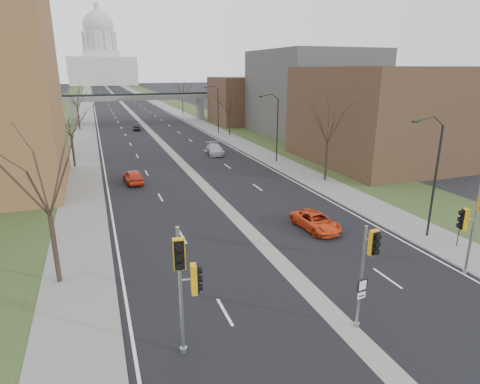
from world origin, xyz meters
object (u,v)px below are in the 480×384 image
speed_limit_sign (461,220)px  car_left_far (137,127)px  signal_pole_right (474,215)px  car_left_near (133,176)px  signal_pole_left (185,275)px  car_right_mid (215,149)px  car_right_near (316,221)px  signal_pole_median (368,261)px

speed_limit_sign → car_left_far: 65.71m
signal_pole_right → car_left_near: bearing=145.8°
speed_limit_sign → car_left_near: bearing=121.9°
signal_pole_left → car_left_near: 28.78m
speed_limit_sign → car_right_mid: size_ratio=0.54×
speed_limit_sign → car_right_near: speed_limit_sign is taller
signal_pole_right → car_left_far: size_ratio=1.50×
car_right_near → car_right_mid: car_right_mid is taller
car_left_near → car_left_far: car_left_near is taller
signal_pole_right → car_right_mid: size_ratio=1.13×
signal_pole_left → car_right_mid: bearing=80.7°
speed_limit_sign → signal_pole_left: bearing=-174.1°
speed_limit_sign → signal_pole_right: bearing=-138.9°
signal_pole_left → signal_pole_median: size_ratio=1.13×
speed_limit_sign → signal_pole_median: bearing=-161.7°
signal_pole_median → car_right_mid: 41.55m
car_right_near → car_right_mid: size_ratio=0.91×
signal_pole_right → car_right_near: (-4.62, 9.27, -3.14)m
signal_pole_right → car_right_near: bearing=141.4°
signal_pole_median → car_left_near: bearing=96.9°
speed_limit_sign → car_left_far: size_ratio=0.71×
signal_pole_left → car_right_near: (12.31, 10.52, -3.18)m
signal_pole_median → speed_limit_sign: size_ratio=1.88×
speed_limit_sign → car_left_near: 30.99m
signal_pole_median → car_left_far: (-2.88, 69.43, -2.96)m
car_left_far → signal_pole_left: bearing=91.4°
car_left_near → signal_pole_median: bearing=100.2°
signal_pole_right → speed_limit_sign: signal_pole_right is taller
signal_pole_right → car_left_far: (-11.80, 67.11, -3.16)m
signal_pole_right → car_left_far: signal_pole_right is taller
speed_limit_sign → car_right_mid: speed_limit_sign is taller
signal_pole_median → speed_limit_sign: (11.72, 5.38, -1.58)m
car_left_far → car_right_near: bearing=102.8°
signal_pole_median → car_left_near: 30.74m
signal_pole_right → car_left_near: size_ratio=1.33×
signal_pole_left → car_left_far: size_ratio=1.52×
signal_pole_right → car_left_far: 68.21m
car_left_near → car_left_far: 40.01m
signal_pole_left → car_left_near: bearing=97.7°
signal_pole_right → speed_limit_sign: (2.80, 3.05, -1.79)m
signal_pole_left → speed_limit_sign: signal_pole_left is taller
speed_limit_sign → car_right_near: (-7.42, 6.22, -1.36)m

